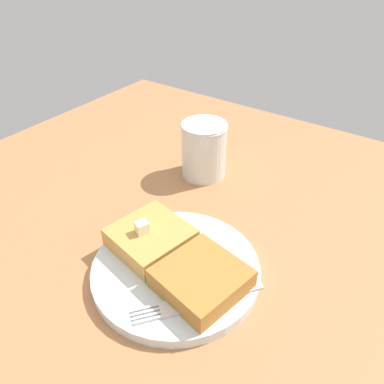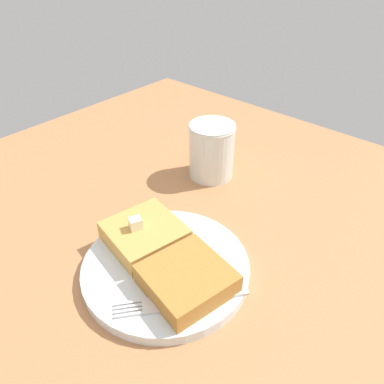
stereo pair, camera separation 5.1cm
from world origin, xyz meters
TOP-DOWN VIEW (x-y plane):
  - table_surface at (0.00, 0.00)cm, footprint 115.61×115.61cm
  - plate at (-4.67, 3.63)cm, footprint 21.99×21.99cm
  - toast_slice_left at (-9.68, 4.64)cm, footprint 11.12×11.21cm
  - toast_slice_middle at (0.34, 2.62)cm, footprint 11.12×11.21cm
  - butter_pat_primary at (-10.26, 3.74)cm, footprint 2.00×2.08cm
  - fork at (0.53, -0.22)cm, footprint 11.04×13.45cm
  - syrup_jar at (-15.10, 25.82)cm, footprint 8.15×8.15cm

SIDE VIEW (x-z plane):
  - table_surface at x=0.00cm, z-range 0.00..2.22cm
  - plate at x=-4.67cm, z-range 2.34..3.84cm
  - fork at x=0.53cm, z-range 3.71..4.07cm
  - toast_slice_left at x=-9.68cm, z-range 3.71..6.49cm
  - toast_slice_middle at x=0.34cm, z-range 3.71..6.49cm
  - syrup_jar at x=-15.10cm, z-range 1.69..11.66cm
  - butter_pat_primary at x=-10.26cm, z-range 6.49..8.12cm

